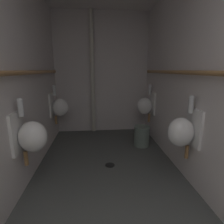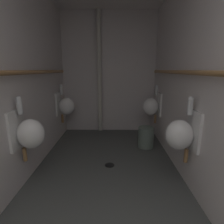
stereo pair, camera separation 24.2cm
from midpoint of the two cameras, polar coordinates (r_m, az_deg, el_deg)
name	(u,v)px [view 1 (the left image)]	position (r m, az deg, el deg)	size (l,w,h in m)	color
floor	(109,188)	(2.32, -4.08, -23.67)	(2.10, 4.14, 0.08)	#4C4F4C
wall_left	(6,80)	(2.10, -34.22, 8.70)	(0.06, 4.14, 2.53)	silver
wall_right	(202,79)	(2.12, 24.48, 9.84)	(0.06, 4.14, 2.53)	silver
wall_back	(102,74)	(3.89, -5.15, 12.11)	(2.10, 0.06, 2.53)	silver
urinal_left_mid	(31,136)	(2.12, -28.03, -6.97)	(0.32, 0.30, 0.76)	white
urinal_left_far	(59,107)	(3.52, -18.75, 1.59)	(0.32, 0.30, 0.76)	white
urinal_right_mid	(183,131)	(2.13, 19.07, -6.02)	(0.32, 0.30, 0.76)	white
urinal_right_far	(146,105)	(3.51, 9.03, 2.11)	(0.32, 0.30, 0.76)	white
supply_pipe_left	(16,73)	(2.09, -31.85, 10.73)	(0.06, 3.43, 0.06)	#9E7042
supply_pipe_right	(194,73)	(2.09, 22.23, 11.74)	(0.06, 3.41, 0.06)	#9E7042
standpipe_back_wall	(92,74)	(3.78, -8.27, 11.99)	(0.09, 0.09, 2.48)	beige
floor_drain	(110,165)	(2.67, -3.39, -16.96)	(0.14, 0.14, 0.01)	black
waste_bin	(142,136)	(3.25, 7.56, -7.82)	(0.28, 0.28, 0.37)	slate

